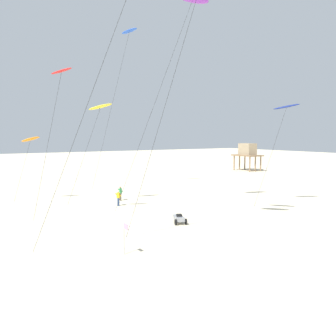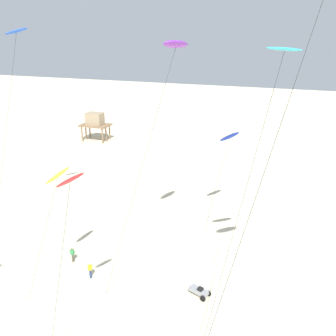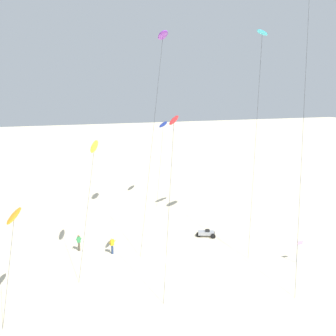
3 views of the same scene
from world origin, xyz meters
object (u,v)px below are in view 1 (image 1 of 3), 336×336
Objects in this scene: kite_flyer_middle at (120,193)px; beach_buggy at (179,218)px; kite_yellow at (100,107)px; marker_flag at (125,233)px; kite_navy at (286,107)px; kite_orange at (30,140)px; kite_red at (61,74)px; kite_blue at (129,34)px; stilt_house at (247,151)px; kite_flyer_nearest at (118,198)px.

kite_flyer_middle is 13.32m from beach_buggy.
kite_yellow reaches higher than marker_flag.
kite_yellow is 19.92m from kite_navy.
kite_red reaches higher than kite_orange.
kite_flyer_middle is at bearing -33.81° from kite_blue.
kite_blue is at bearing 101.52° from kite_orange.
kite_orange is at bearing -73.01° from stilt_house.
beach_buggy is at bearing -2.85° from kite_flyer_middle.
stilt_house reaches higher than kite_flyer_middle.
kite_navy reaches higher than marker_flag.
kite_red is at bearing -128.59° from beach_buggy.
kite_flyer_middle is at bearing -133.66° from kite_navy.
kite_yellow is 6.78× the size of kite_flyer_middle.
kite_red is 16.77m from marker_flag.
kite_navy is at bearing 56.97° from kite_flyer_nearest.
kite_blue reaches higher than beach_buggy.
kite_blue is 24.04m from kite_flyer_nearest.
kite_flyer_middle is 0.80× the size of marker_flag.
kite_flyer_middle is at bearing -63.59° from stilt_house.
stilt_house is at bearing 129.48° from beach_buggy.
beach_buggy is at bearing 11.34° from kite_yellow.
kite_orange is 0.56× the size of kite_red.
kite_red is 14.62m from kite_flyer_nearest.
stilt_house is at bearing 141.53° from kite_navy.
kite_blue is 1.63× the size of kite_red.
kite_yellow is 1.91× the size of stilt_house.
kite_navy is 6.67× the size of kite_flyer_nearest.
kite_orange is 50.24m from stilt_house.
kite_navy is (17.50, 22.41, 3.45)m from kite_orange.
marker_flag reaches higher than kite_flyer_middle.
beach_buggy is (32.65, -39.63, -3.72)m from stilt_house.
kite_orange is at bearing -78.48° from kite_blue.
kite_flyer_middle reaches higher than beach_buggy.
kite_yellow is at bearing -124.41° from kite_navy.
kite_blue is at bearing 147.46° from kite_flyer_nearest.
kite_orange reaches higher than marker_flag.
marker_flag reaches higher than kite_flyer_nearest.
kite_red is 6.47× the size of beach_buggy.
kite_orange reaches higher than kite_flyer_middle.
kite_orange is 3.67× the size of marker_flag.
kite_blue is 13.38× the size of kite_flyer_middle.
kite_blue is 24.50m from kite_navy.
kite_red is at bearing 0.76° from kite_orange.
stilt_house is (-20.90, 41.99, -6.54)m from kite_yellow.
beach_buggy is at bearing 125.06° from marker_flag.
marker_flag is at bearing -17.98° from kite_yellow.
kite_blue is 22.44m from kite_flyer_middle.
kite_red reaches higher than kite_flyer_nearest.
beach_buggy is at bearing -15.35° from kite_blue.
stilt_house is 2.80× the size of beach_buggy.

